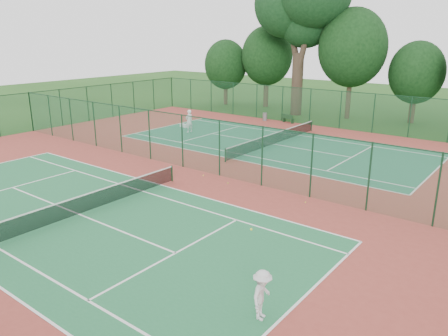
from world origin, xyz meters
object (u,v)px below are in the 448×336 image
at_px(bench, 288,118).
at_px(big_tree, 303,3).
at_px(player_near, 262,295).
at_px(player_far, 189,121).
at_px(kit_bag, 184,126).
at_px(trash_bin, 265,117).

bearing_deg(bench, big_tree, 120.25).
height_order(player_near, player_far, player_far).
bearing_deg(kit_bag, bench, 62.49).
xyz_separation_m(player_far, big_tree, (3.20, 14.16, 10.51)).
relative_size(player_far, bench, 1.40).
height_order(player_far, kit_bag, player_far).
relative_size(player_near, player_far, 0.81).
bearing_deg(big_tree, bench, -72.27).
bearing_deg(kit_bag, player_near, -30.10).
height_order(player_far, big_tree, big_tree).
distance_m(player_near, player_far, 27.21).
relative_size(player_far, trash_bin, 2.51).
height_order(kit_bag, big_tree, big_tree).
height_order(bench, big_tree, big_tree).
bearing_deg(player_far, big_tree, 178.82).
xyz_separation_m(bench, kit_bag, (-6.68, -7.94, -0.28)).
relative_size(bench, kit_bag, 1.71).
bearing_deg(bench, kit_bag, -117.56).
xyz_separation_m(trash_bin, kit_bag, (-4.26, -7.52, -0.24)).
distance_m(trash_bin, big_tree, 12.36).
bearing_deg(trash_bin, kit_bag, -119.57).
distance_m(player_near, kit_bag, 29.54).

